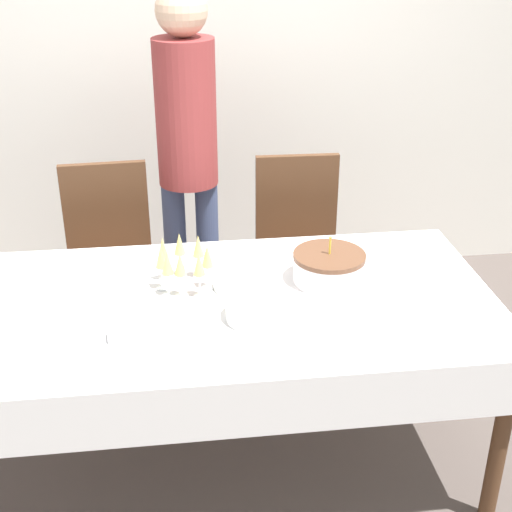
# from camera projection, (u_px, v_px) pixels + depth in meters

# --- Properties ---
(ground_plane) EXTENTS (12.00, 12.00, 0.00)m
(ground_plane) POSITION_uv_depth(u_px,v_px,m) (223.00, 459.00, 2.91)
(ground_plane) COLOR #564C47
(wall_back) EXTENTS (8.00, 0.05, 2.70)m
(wall_back) POSITION_uv_depth(u_px,v_px,m) (191.00, 47.00, 3.83)
(wall_back) COLOR silver
(wall_back) RESTS_ON ground_plane
(dining_table) EXTENTS (2.03, 1.01, 0.75)m
(dining_table) POSITION_uv_depth(u_px,v_px,m) (219.00, 324.00, 2.63)
(dining_table) COLOR white
(dining_table) RESTS_ON ground_plane
(dining_chair_far_left) EXTENTS (0.44, 0.44, 0.97)m
(dining_chair_far_left) POSITION_uv_depth(u_px,v_px,m) (110.00, 258.00, 3.36)
(dining_chair_far_left) COLOR #51331E
(dining_chair_far_left) RESTS_ON ground_plane
(dining_chair_far_right) EXTENTS (0.43, 0.43, 0.97)m
(dining_chair_far_right) POSITION_uv_depth(u_px,v_px,m) (299.00, 248.00, 3.46)
(dining_chair_far_right) COLOR #51331E
(dining_chair_far_right) RESTS_ON ground_plane
(birthday_cake) EXTENTS (0.27, 0.27, 0.19)m
(birthday_cake) POSITION_uv_depth(u_px,v_px,m) (329.00, 267.00, 2.70)
(birthday_cake) COLOR white
(birthday_cake) RESTS_ON dining_table
(champagne_tray) EXTENTS (0.29, 0.29, 0.18)m
(champagne_tray) POSITION_uv_depth(u_px,v_px,m) (182.00, 265.00, 2.62)
(champagne_tray) COLOR silver
(champagne_tray) RESTS_ON dining_table
(plate_stack_main) EXTENTS (0.23, 0.23, 0.06)m
(plate_stack_main) POSITION_uv_depth(u_px,v_px,m) (259.00, 310.00, 2.46)
(plate_stack_main) COLOR white
(plate_stack_main) RESTS_ON dining_table
(plate_stack_dessert) EXTENTS (0.18, 0.18, 0.03)m
(plate_stack_dessert) POSITION_uv_depth(u_px,v_px,m) (238.00, 285.00, 2.65)
(plate_stack_dessert) COLOR white
(plate_stack_dessert) RESTS_ON dining_table
(cake_knife) EXTENTS (0.29, 0.10, 0.00)m
(cake_knife) POSITION_uv_depth(u_px,v_px,m) (362.00, 310.00, 2.52)
(cake_knife) COLOR silver
(cake_knife) RESTS_ON dining_table
(fork_pile) EXTENTS (0.18, 0.08, 0.02)m
(fork_pile) POSITION_uv_depth(u_px,v_px,m) (133.00, 334.00, 2.36)
(fork_pile) COLOR silver
(fork_pile) RESTS_ON dining_table
(napkin_pile) EXTENTS (0.15, 0.15, 0.01)m
(napkin_pile) POSITION_uv_depth(u_px,v_px,m) (123.00, 315.00, 2.48)
(napkin_pile) COLOR white
(napkin_pile) RESTS_ON dining_table
(person_standing) EXTENTS (0.28, 0.28, 1.74)m
(person_standing) POSITION_uv_depth(u_px,v_px,m) (187.00, 139.00, 3.30)
(person_standing) COLOR #3F4C72
(person_standing) RESTS_ON ground_plane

